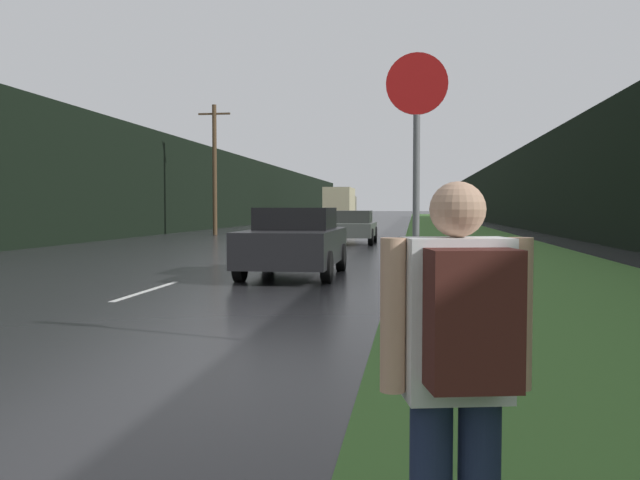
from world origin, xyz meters
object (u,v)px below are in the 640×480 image
object	(u,v)px
delivery_truck	(340,205)
car_passing_near	(295,241)
hitchhiker_with_backpack	(459,372)
car_passing_far	(352,227)
stop_sign	(416,176)

from	to	relation	value
delivery_truck	car_passing_near	bearing A→B (deg)	-84.97
hitchhiker_with_backpack	car_passing_far	size ratio (longest dim) A/B	0.37
car_passing_near	stop_sign	bearing A→B (deg)	108.60
hitchhiker_with_backpack	car_passing_near	bearing A→B (deg)	90.60
stop_sign	car_passing_near	distance (m)	8.42
stop_sign	hitchhiker_with_backpack	size ratio (longest dim) A/B	1.91
stop_sign	delivery_truck	world-z (taller)	delivery_truck
stop_sign	car_passing_far	bearing A→B (deg)	96.92
stop_sign	car_passing_far	world-z (taller)	stop_sign
stop_sign	car_passing_near	bearing A→B (deg)	108.60
car_passing_near	delivery_truck	size ratio (longest dim) A/B	0.53
hitchhiker_with_backpack	car_passing_far	world-z (taller)	hitchhiker_with_backpack
hitchhiker_with_backpack	delivery_truck	distance (m)	62.81
stop_sign	car_passing_far	xyz separation A→B (m)	(-2.66, 21.92, -1.13)
car_passing_near	delivery_truck	bearing A→B (deg)	-84.97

